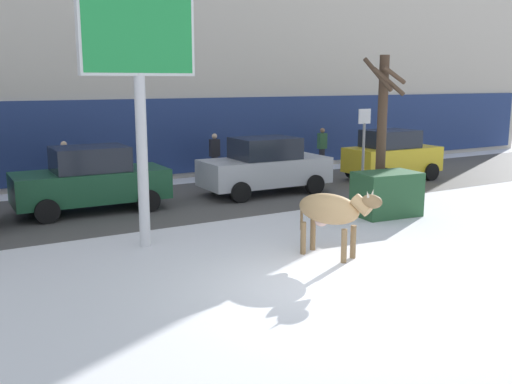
% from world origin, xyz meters
% --- Properties ---
extents(ground_plane, '(120.00, 120.00, 0.00)m').
position_xyz_m(ground_plane, '(0.00, 0.00, 0.00)').
color(ground_plane, white).
extents(road_strip, '(60.00, 5.60, 0.01)m').
position_xyz_m(road_strip, '(0.00, 8.27, 0.00)').
color(road_strip, '#514F4C').
rests_on(road_strip, ground).
extents(building_facade, '(44.00, 6.10, 13.00)m').
position_xyz_m(building_facade, '(0.00, 15.28, 6.48)').
color(building_facade, beige).
rests_on(building_facade, ground).
extents(cow_tan, '(1.10, 1.91, 1.54)m').
position_xyz_m(cow_tan, '(1.19, 1.48, 0.99)').
color(cow_tan, tan).
rests_on(cow_tan, ground).
extents(billboard, '(2.52, 0.28, 5.56)m').
position_xyz_m(billboard, '(-1.90, 4.20, 4.31)').
color(billboard, silver).
rests_on(billboard, ground).
extents(car_darkgreen_sedan, '(4.24, 2.05, 1.84)m').
position_xyz_m(car_darkgreen_sedan, '(-2.00, 8.33, 0.91)').
color(car_darkgreen_sedan, '#194C2D').
rests_on(car_darkgreen_sedan, ground).
extents(car_silver_sedan, '(4.24, 2.05, 1.84)m').
position_xyz_m(car_silver_sedan, '(3.58, 8.08, 0.91)').
color(car_silver_sedan, '#B7BABF').
rests_on(car_silver_sedan, ground).
extents(car_yellow_hatchback, '(3.53, 1.98, 1.86)m').
position_xyz_m(car_yellow_hatchback, '(9.05, 8.00, 0.93)').
color(car_yellow_hatchback, gold).
rests_on(car_yellow_hatchback, ground).
extents(pedestrian_near_billboard, '(0.36, 0.24, 1.73)m').
position_xyz_m(pedestrian_near_billboard, '(3.35, 11.29, 0.88)').
color(pedestrian_near_billboard, '#282833').
rests_on(pedestrian_near_billboard, ground).
extents(pedestrian_by_cars, '(0.36, 0.24, 1.73)m').
position_xyz_m(pedestrian_by_cars, '(8.30, 11.29, 0.88)').
color(pedestrian_by_cars, '#282833').
rests_on(pedestrian_by_cars, ground).
extents(pedestrian_far_left, '(0.36, 0.24, 1.73)m').
position_xyz_m(pedestrian_far_left, '(-2.05, 11.29, 0.88)').
color(pedestrian_far_left, '#282833').
rests_on(pedestrian_far_left, ground).
extents(bare_tree_right_lot, '(1.06, 0.92, 4.34)m').
position_xyz_m(bare_tree_right_lot, '(5.28, 4.50, 2.37)').
color(bare_tree_right_lot, '#4C3828').
rests_on(bare_tree_right_lot, ground).
extents(dumpster, '(1.80, 1.26, 1.20)m').
position_xyz_m(dumpster, '(4.83, 3.73, 0.60)').
color(dumpster, '#285633').
rests_on(dumpster, ground).
extents(street_sign, '(0.44, 0.08, 2.82)m').
position_xyz_m(street_sign, '(5.45, 5.45, 1.67)').
color(street_sign, gray).
rests_on(street_sign, ground).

